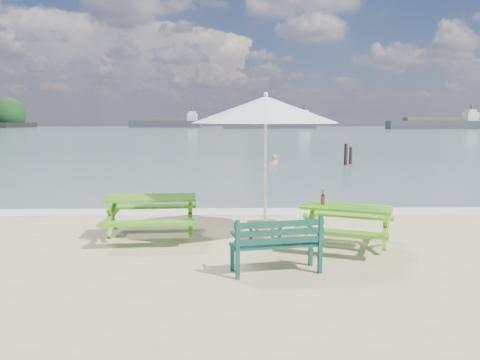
{
  "coord_description": "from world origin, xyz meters",
  "views": [
    {
      "loc": [
        -0.69,
        -6.74,
        2.25
      ],
      "look_at": [
        -0.49,
        3.0,
        1.0
      ],
      "focal_mm": 35.0,
      "sensor_mm": 36.0,
      "label": 1
    }
  ],
  "objects_px": {
    "side_table": "(265,231)",
    "patio_umbrella": "(266,110)",
    "park_bench": "(276,255)",
    "picnic_table_left": "(152,218)",
    "beer_bottle": "(323,200)",
    "swimmer": "(274,169)",
    "picnic_table_right": "(346,227)"
  },
  "relations": [
    {
      "from": "side_table",
      "to": "patio_umbrella",
      "type": "bearing_deg",
      "value": 180.0
    },
    {
      "from": "park_bench",
      "to": "patio_umbrella",
      "type": "distance_m",
      "value": 2.83
    },
    {
      "from": "picnic_table_left",
      "to": "beer_bottle",
      "type": "bearing_deg",
      "value": -9.85
    },
    {
      "from": "park_bench",
      "to": "patio_umbrella",
      "type": "xyz_separation_m",
      "value": [
        -0.03,
        1.8,
        2.18
      ]
    },
    {
      "from": "side_table",
      "to": "swimmer",
      "type": "xyz_separation_m",
      "value": [
        1.66,
        16.17,
        -0.51
      ]
    },
    {
      "from": "picnic_table_left",
      "to": "park_bench",
      "type": "xyz_separation_m",
      "value": [
        2.18,
        -2.08,
        -0.13
      ]
    },
    {
      "from": "park_bench",
      "to": "beer_bottle",
      "type": "xyz_separation_m",
      "value": [
        0.99,
        1.53,
        0.57
      ]
    },
    {
      "from": "beer_bottle",
      "to": "swimmer",
      "type": "bearing_deg",
      "value": 87.78
    },
    {
      "from": "patio_umbrella",
      "to": "park_bench",
      "type": "bearing_deg",
      "value": -89.1
    },
    {
      "from": "patio_umbrella",
      "to": "swimmer",
      "type": "distance_m",
      "value": 16.48
    },
    {
      "from": "side_table",
      "to": "picnic_table_right",
      "type": "bearing_deg",
      "value": -16.96
    },
    {
      "from": "picnic_table_left",
      "to": "side_table",
      "type": "xyz_separation_m",
      "value": [
        2.16,
        -0.28,
        -0.2
      ]
    },
    {
      "from": "park_bench",
      "to": "beer_bottle",
      "type": "height_order",
      "value": "beer_bottle"
    },
    {
      "from": "picnic_table_left",
      "to": "patio_umbrella",
      "type": "distance_m",
      "value": 2.98
    },
    {
      "from": "side_table",
      "to": "picnic_table_left",
      "type": "bearing_deg",
      "value": 172.64
    },
    {
      "from": "picnic_table_right",
      "to": "park_bench",
      "type": "bearing_deg",
      "value": -135.49
    },
    {
      "from": "picnic_table_right",
      "to": "park_bench",
      "type": "xyz_separation_m",
      "value": [
        -1.39,
        -1.37,
        -0.1
      ]
    },
    {
      "from": "side_table",
      "to": "patio_umbrella",
      "type": "xyz_separation_m",
      "value": [
        -0.0,
        0.0,
        2.25
      ]
    },
    {
      "from": "side_table",
      "to": "patio_umbrella",
      "type": "height_order",
      "value": "patio_umbrella"
    },
    {
      "from": "picnic_table_left",
      "to": "patio_umbrella",
      "type": "xyz_separation_m",
      "value": [
        2.16,
        -0.28,
        2.05
      ]
    },
    {
      "from": "swimmer",
      "to": "side_table",
      "type": "bearing_deg",
      "value": -95.85
    },
    {
      "from": "picnic_table_right",
      "to": "patio_umbrella",
      "type": "bearing_deg",
      "value": 163.04
    },
    {
      "from": "picnic_table_left",
      "to": "picnic_table_right",
      "type": "height_order",
      "value": "picnic_table_left"
    },
    {
      "from": "patio_umbrella",
      "to": "beer_bottle",
      "type": "height_order",
      "value": "patio_umbrella"
    },
    {
      "from": "picnic_table_left",
      "to": "picnic_table_right",
      "type": "bearing_deg",
      "value": -11.26
    },
    {
      "from": "picnic_table_left",
      "to": "swimmer",
      "type": "height_order",
      "value": "picnic_table_left"
    },
    {
      "from": "park_bench",
      "to": "beer_bottle",
      "type": "distance_m",
      "value": 1.91
    },
    {
      "from": "picnic_table_right",
      "to": "side_table",
      "type": "distance_m",
      "value": 1.49
    },
    {
      "from": "picnic_table_left",
      "to": "picnic_table_right",
      "type": "xyz_separation_m",
      "value": [
        3.57,
        -0.71,
        -0.03
      ]
    },
    {
      "from": "picnic_table_right",
      "to": "swimmer",
      "type": "xyz_separation_m",
      "value": [
        0.24,
        16.6,
        -0.68
      ]
    },
    {
      "from": "park_bench",
      "to": "swimmer",
      "type": "xyz_separation_m",
      "value": [
        1.63,
        17.97,
        -0.58
      ]
    },
    {
      "from": "beer_bottle",
      "to": "swimmer",
      "type": "height_order",
      "value": "beer_bottle"
    }
  ]
}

